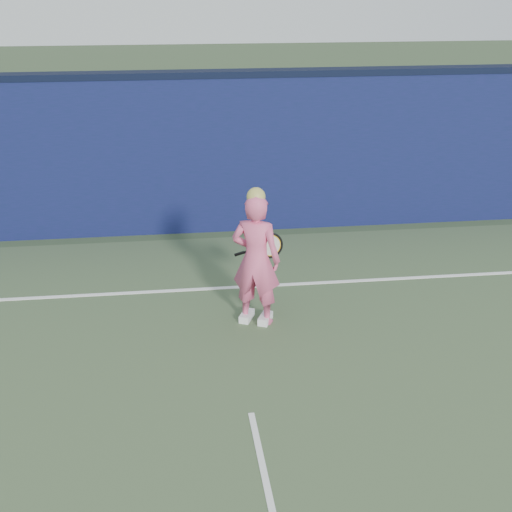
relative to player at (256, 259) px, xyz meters
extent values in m
plane|color=#33462B|center=(-0.31, -2.98, -0.83)|extent=(80.00, 80.00, 0.00)
cube|color=#0D1639|center=(-0.31, 3.52, 0.42)|extent=(24.00, 0.40, 2.50)
cube|color=black|center=(-0.31, 3.52, 1.72)|extent=(24.00, 0.42, 0.10)
imported|color=#DF5682|center=(0.00, 0.00, -0.01)|extent=(0.71, 0.60, 1.64)
sphere|color=tan|center=(0.00, 0.00, 0.78)|extent=(0.22, 0.22, 0.22)
cube|color=white|center=(0.11, -0.05, -0.78)|extent=(0.22, 0.30, 0.10)
cube|color=white|center=(-0.11, 0.05, -0.78)|extent=(0.22, 0.30, 0.10)
torus|color=black|center=(0.24, 0.45, -0.01)|extent=(0.34, 0.13, 0.34)
torus|color=gold|center=(0.24, 0.45, -0.01)|extent=(0.28, 0.10, 0.28)
cylinder|color=beige|center=(0.24, 0.45, -0.01)|extent=(0.27, 0.09, 0.27)
cylinder|color=black|center=(-0.01, 0.48, -0.07)|extent=(0.31, 0.05, 0.11)
cylinder|color=black|center=(-0.15, 0.50, -0.12)|extent=(0.14, 0.05, 0.07)
cube|color=white|center=(-0.31, 1.02, -0.82)|extent=(11.00, 0.08, 0.01)
camera|label=1|loc=(-1.02, -7.83, 3.19)|focal=50.00mm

